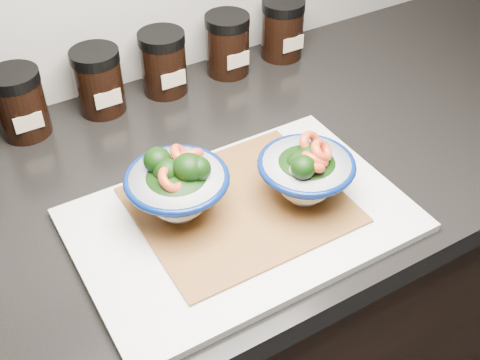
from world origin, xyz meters
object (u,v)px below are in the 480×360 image
bowl_right (306,173)px  spice_jar_b (20,103)px  cutting_board (242,220)px  spice_jar_e (228,44)px  spice_jar_c (99,81)px  spice_jar_f (282,29)px  spice_jar_d (163,63)px  bowl_left (178,187)px

bowl_right → spice_jar_b: size_ratio=1.20×
cutting_board → spice_jar_b: size_ratio=3.98×
bowl_right → spice_jar_e: (0.09, 0.37, -0.00)m
cutting_board → bowl_right: (0.10, -0.01, 0.05)m
spice_jar_c → spice_jar_f: bearing=0.0°
spice_jar_b → spice_jar_d: size_ratio=1.00×
spice_jar_e → bowl_left: bearing=-129.2°
bowl_left → spice_jar_e: same height
spice_jar_e → spice_jar_d: bearing=180.0°
cutting_board → spice_jar_b: (-0.20, 0.36, 0.05)m
bowl_left → spice_jar_c: 0.31m
bowl_left → bowl_right: bearing=-20.3°
cutting_board → spice_jar_e: 0.41m
cutting_board → bowl_right: 0.11m
spice_jar_e → spice_jar_b: bearing=180.0°
bowl_right → spice_jar_b: 0.47m
spice_jar_c → spice_jar_d: size_ratio=1.00×
bowl_right → spice_jar_d: bowl_right is taller
bowl_right → spice_jar_d: 0.38m
cutting_board → spice_jar_c: 0.37m
spice_jar_d → spice_jar_e: size_ratio=1.00×
spice_jar_b → spice_jar_c: bearing=0.0°
bowl_left → bowl_right: 0.18m
bowl_right → spice_jar_f: size_ratio=1.20×
spice_jar_f → spice_jar_d: bearing=180.0°
bowl_left → spice_jar_e: bearing=50.8°
cutting_board → spice_jar_f: spice_jar_f is taller
spice_jar_e → spice_jar_f: size_ratio=1.00×
cutting_board → spice_jar_d: size_ratio=3.98×
cutting_board → spice_jar_f: size_ratio=3.98×
bowl_right → spice_jar_d: (-0.04, 0.37, -0.00)m
spice_jar_f → cutting_board: bearing=-130.2°
cutting_board → spice_jar_c: spice_jar_c is taller
spice_jar_b → spice_jar_e: (0.38, 0.00, 0.00)m
spice_jar_b → spice_jar_e: same height
spice_jar_c → spice_jar_d: (0.12, 0.00, 0.00)m
spice_jar_c → spice_jar_f: (0.37, 0.00, 0.00)m
bowl_right → spice_jar_c: (-0.16, 0.37, -0.00)m
bowl_left → spice_jar_c: bearing=89.0°
spice_jar_d → spice_jar_b: bearing=180.0°
bowl_right → spice_jar_c: bearing=113.2°
spice_jar_b → spice_jar_e: bearing=0.0°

